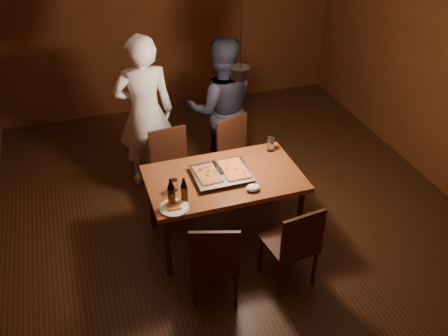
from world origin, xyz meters
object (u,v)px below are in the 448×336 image
object	(u,v)px
chair_near_right	(295,240)
diner_white	(145,113)
beer_bottle_b	(184,190)
chair_near_left	(215,256)
plate_slice	(174,208)
diner_dark	(221,109)
pendant_lamp	(240,71)
dining_table	(224,183)
beer_bottle_a	(171,192)
chair_far_left	(172,162)
pizza_tray	(222,174)
chair_far_right	(237,149)

from	to	relation	value
chair_near_right	diner_white	size ratio (longest dim) A/B	0.27
beer_bottle_b	chair_near_left	bearing A→B (deg)	-78.67
plate_slice	diner_dark	distance (m)	1.78
pendant_lamp	dining_table	bearing A→B (deg)	-145.61
beer_bottle_a	beer_bottle_b	bearing A→B (deg)	8.08
dining_table	beer_bottle_b	world-z (taller)	beer_bottle_b
pendant_lamp	diner_dark	bearing A→B (deg)	81.33
chair_far_left	pendant_lamp	world-z (taller)	pendant_lamp
pizza_tray	diner_white	xyz separation A→B (m)	(-0.50, 1.24, 0.14)
chair_far_right	beer_bottle_a	world-z (taller)	beer_bottle_a
chair_far_left	diner_dark	bearing A→B (deg)	-152.88
dining_table	beer_bottle_a	world-z (taller)	beer_bottle_a
beer_bottle_b	diner_white	xyz separation A→B (m)	(-0.07, 1.49, 0.04)
pizza_tray	pendant_lamp	xyz separation A→B (m)	(0.22, 0.13, 0.99)
chair_near_left	pizza_tray	world-z (taller)	chair_near_left
diner_dark	pendant_lamp	size ratio (longest dim) A/B	1.55
beer_bottle_a	chair_near_left	bearing A→B (deg)	-66.65
chair_far_left	diner_white	bearing A→B (deg)	-76.68
chair_near_left	beer_bottle_a	distance (m)	0.68
chair_near_left	beer_bottle_a	size ratio (longest dim) A/B	1.96
beer_bottle_a	diner_dark	distance (m)	1.72
dining_table	chair_far_left	xyz separation A→B (m)	(-0.36, 0.74, -0.14)
chair_near_left	diner_white	xyz separation A→B (m)	(-0.18, 2.05, 0.37)
dining_table	diner_dark	xyz separation A→B (m)	(0.36, 1.19, 0.18)
chair_near_left	chair_far_left	bearing A→B (deg)	108.04
chair_far_right	beer_bottle_b	distance (m)	1.37
dining_table	beer_bottle_a	xyz separation A→B (m)	(-0.58, -0.26, 0.21)
chair_far_right	chair_near_right	size ratio (longest dim) A/B	1.11
chair_far_left	plate_slice	distance (m)	1.12
beer_bottle_b	pendant_lamp	xyz separation A→B (m)	(0.65, 0.38, 0.89)
chair_near_right	diner_white	world-z (taller)	diner_white
diner_dark	pendant_lamp	world-z (taller)	pendant_lamp
dining_table	pendant_lamp	size ratio (longest dim) A/B	1.36
chair_far_right	dining_table	bearing A→B (deg)	41.64
chair_far_left	beer_bottle_a	size ratio (longest dim) A/B	1.81
beer_bottle_b	chair_near_right	bearing A→B (deg)	-35.16
dining_table	beer_bottle_b	distance (m)	0.55
chair_near_right	beer_bottle_a	bearing A→B (deg)	141.95
chair_near_left	pizza_tray	bearing A→B (deg)	85.80
diner_dark	plate_slice	bearing A→B (deg)	68.01
diner_dark	pendant_lamp	distance (m)	1.40
beer_bottle_b	chair_far_left	bearing A→B (deg)	84.28
pendant_lamp	chair_near_right	bearing A→B (deg)	-79.04
diner_white	chair_near_right	bearing A→B (deg)	115.38
plate_slice	pizza_tray	bearing A→B (deg)	31.73
chair_near_right	diner_white	xyz separation A→B (m)	(-0.91, 2.08, 0.37)
pizza_tray	plate_slice	distance (m)	0.65
chair_near_left	pendant_lamp	world-z (taller)	pendant_lamp
diner_white	pendant_lamp	distance (m)	1.57
chair_near_left	pizza_tray	size ratio (longest dim) A/B	0.96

